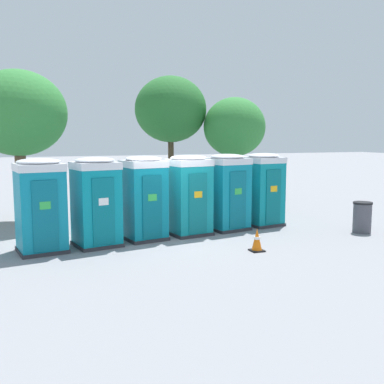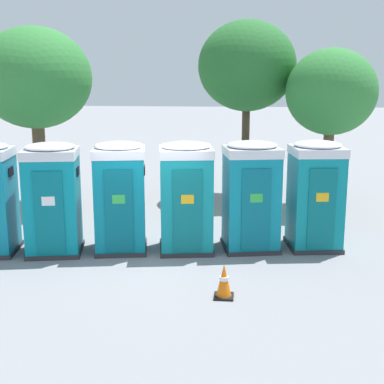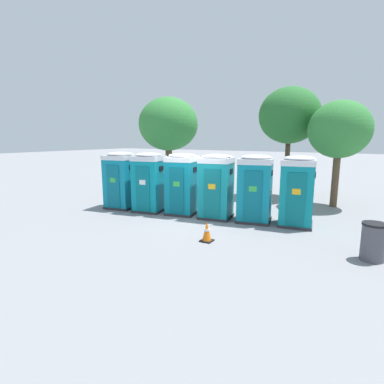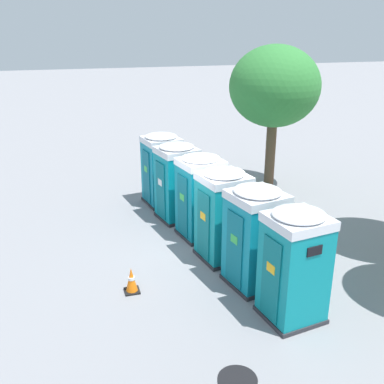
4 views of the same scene
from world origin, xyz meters
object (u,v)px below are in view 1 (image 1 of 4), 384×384
Objects in this scene: portapotty_4 at (227,192)px; traffic_cone at (257,240)px; street_tree_0 at (18,114)px; street_tree_2 at (171,110)px; trash_can at (362,217)px; portapotty_5 at (263,189)px; portapotty_1 at (96,201)px; portapotty_0 at (40,205)px; street_tree_1 at (234,128)px; portapotty_3 at (189,195)px; portapotty_2 at (144,197)px.

portapotty_4 is 3.97× the size of traffic_cone.
street_tree_0 is 0.95× the size of street_tree_2.
street_tree_2 is 5.72× the size of trash_can.
street_tree_2 reaches higher than portapotty_5.
portapotty_1 is at bearing -170.26° from portapotty_4.
street_tree_0 is 5.41× the size of trash_can.
street_tree_1 is at bearing 32.16° from portapotty_0.
street_tree_2 reaches higher than street_tree_0.
portapotty_1 reaches higher than trash_can.
street_tree_2 reaches higher than trash_can.
trash_can is at bearing -75.93° from street_tree_1.
portapotty_1 is at bearing -170.70° from portapotty_3.
trash_can reaches higher than traffic_cone.
portapotty_1 is at bearing -170.45° from portapotty_5.
street_tree_2 is at bearing 87.99° from traffic_cone.
portapotty_1 is 4.64m from traffic_cone.
street_tree_0 is (-3.45, 3.95, 2.61)m from portapotty_2.
portapotty_0 is at bearing -171.17° from portapotty_4.
portapotty_3 is (4.48, 0.65, 0.00)m from portapotty_0.
portapotty_1 and portapotty_4 have the same top height.
street_tree_0 reaches higher than portapotty_0.
street_tree_2 reaches higher than portapotty_2.
portapotty_3 is 6.34m from street_tree_1.
trash_can is at bearing -6.26° from portapotty_0.
trash_can is (3.90, -2.01, -0.78)m from portapotty_4.
street_tree_2 is at bearing 17.87° from street_tree_0.
portapotty_0 is 0.53× the size of street_tree_1.
street_tree_2 reaches higher than portapotty_0.
portapotty_4 is 0.44× the size of street_tree_2.
portapotty_2 is 0.44× the size of street_tree_2.
portapotty_2 reaches higher than trash_can.
portapotty_1 is 2.53× the size of trash_can.
traffic_cone is (-4.38, -0.93, -0.19)m from trash_can.
portapotty_4 is at bearing 152.77° from trash_can.
portapotty_4 reaches higher than trash_can.
portapotty_0 is at bearing -171.14° from portapotty_5.
portapotty_0 is at bearing -171.76° from portapotty_3.
street_tree_0 is 1.13× the size of street_tree_1.
portapotty_1 is at bearing -167.54° from portapotty_2.
portapotty_2 is at bearing 9.29° from portapotty_0.
portapotty_4 is 4.46m from trash_can.
trash_can is at bearing -61.55° from street_tree_2.
portapotty_2 is 1.00× the size of portapotty_3.
portapotty_0 and portapotty_3 have the same top height.
portapotty_4 is (5.96, 0.93, -0.00)m from portapotty_0.
traffic_cone is at bearing -28.61° from portapotty_1.
traffic_cone is at bearing -99.21° from portapotty_4.
portapotty_0 and portapotty_1 have the same top height.
traffic_cone is (5.96, -6.45, -3.58)m from street_tree_0.
portapotty_4 is 1.51m from portapotty_5.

